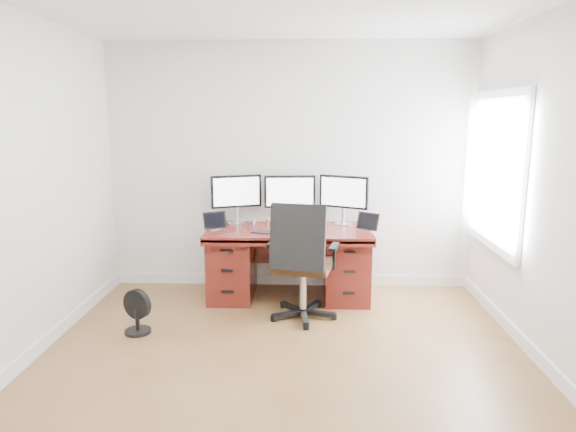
{
  "coord_description": "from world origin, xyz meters",
  "views": [
    {
      "loc": [
        0.17,
        -3.4,
        1.92
      ],
      "look_at": [
        0.0,
        1.5,
        0.95
      ],
      "focal_mm": 32.0,
      "sensor_mm": 36.0,
      "label": 1
    }
  ],
  "objects_px": {
    "floor_fan": "(137,312)",
    "keyboard": "(289,232)",
    "desk": "(289,261)",
    "monitor_center": "(290,193)",
    "office_chair": "(302,281)"
  },
  "relations": [
    {
      "from": "office_chair",
      "to": "monitor_center",
      "type": "distance_m",
      "value": 1.11
    },
    {
      "from": "desk",
      "to": "floor_fan",
      "type": "distance_m",
      "value": 1.66
    },
    {
      "from": "desk",
      "to": "keyboard",
      "type": "bearing_deg",
      "value": -87.7
    },
    {
      "from": "office_chair",
      "to": "keyboard",
      "type": "xyz_separation_m",
      "value": [
        -0.13,
        0.4,
        0.38
      ]
    },
    {
      "from": "monitor_center",
      "to": "keyboard",
      "type": "bearing_deg",
      "value": -93.27
    },
    {
      "from": "office_chair",
      "to": "desk",
      "type": "bearing_deg",
      "value": 115.23
    },
    {
      "from": "office_chair",
      "to": "keyboard",
      "type": "height_order",
      "value": "office_chair"
    },
    {
      "from": "desk",
      "to": "keyboard",
      "type": "height_order",
      "value": "keyboard"
    },
    {
      "from": "floor_fan",
      "to": "monitor_center",
      "type": "distance_m",
      "value": 2.0
    },
    {
      "from": "floor_fan",
      "to": "keyboard",
      "type": "height_order",
      "value": "keyboard"
    },
    {
      "from": "desk",
      "to": "keyboard",
      "type": "distance_m",
      "value": 0.41
    },
    {
      "from": "office_chair",
      "to": "monitor_center",
      "type": "xyz_separation_m",
      "value": [
        -0.14,
        0.84,
        0.71
      ]
    },
    {
      "from": "monitor_center",
      "to": "keyboard",
      "type": "relative_size",
      "value": 2.17
    },
    {
      "from": "floor_fan",
      "to": "desk",
      "type": "bearing_deg",
      "value": 59.23
    },
    {
      "from": "office_chair",
      "to": "keyboard",
      "type": "bearing_deg",
      "value": 120.45
    }
  ]
}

